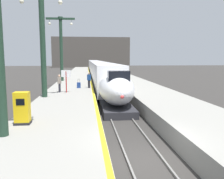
{
  "coord_description": "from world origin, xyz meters",
  "views": [
    {
      "loc": [
        -2.39,
        -9.23,
        4.27
      ],
      "look_at": [
        -0.38,
        9.34,
        1.8
      ],
      "focal_mm": 37.86,
      "sensor_mm": 36.0,
      "label": 1
    }
  ],
  "objects_px": {
    "station_column_far": "(61,43)",
    "passenger_mid_platform": "(59,82)",
    "departure_info_board": "(66,77)",
    "rolling_suitcase": "(79,85)",
    "highspeed_train_main": "(97,69)",
    "ticket_machine_yellow": "(22,109)",
    "station_column_mid": "(42,33)",
    "passenger_near_edge": "(89,79)"
  },
  "relations": [
    {
      "from": "station_column_far",
      "to": "passenger_mid_platform",
      "type": "relative_size",
      "value": 5.31
    },
    {
      "from": "station_column_far",
      "to": "departure_info_board",
      "type": "relative_size",
      "value": 4.23
    },
    {
      "from": "rolling_suitcase",
      "to": "passenger_mid_platform",
      "type": "bearing_deg",
      "value": -119.0
    },
    {
      "from": "highspeed_train_main",
      "to": "rolling_suitcase",
      "type": "distance_m",
      "value": 26.78
    },
    {
      "from": "rolling_suitcase",
      "to": "departure_info_board",
      "type": "xyz_separation_m",
      "value": [
        -1.06,
        -3.31,
        1.2
      ]
    },
    {
      "from": "station_column_far",
      "to": "ticket_machine_yellow",
      "type": "height_order",
      "value": "station_column_far"
    },
    {
      "from": "station_column_mid",
      "to": "ticket_machine_yellow",
      "type": "relative_size",
      "value": 5.4
    },
    {
      "from": "passenger_mid_platform",
      "to": "departure_info_board",
      "type": "height_order",
      "value": "departure_info_board"
    },
    {
      "from": "ticket_machine_yellow",
      "to": "passenger_near_edge",
      "type": "bearing_deg",
      "value": 76.28
    },
    {
      "from": "station_column_mid",
      "to": "rolling_suitcase",
      "type": "height_order",
      "value": "station_column_mid"
    },
    {
      "from": "passenger_mid_platform",
      "to": "highspeed_train_main",
      "type": "bearing_deg",
      "value": 80.51
    },
    {
      "from": "station_column_mid",
      "to": "departure_info_board",
      "type": "bearing_deg",
      "value": 57.68
    },
    {
      "from": "station_column_mid",
      "to": "departure_info_board",
      "type": "xyz_separation_m",
      "value": [
        1.59,
        2.52,
        -3.73
      ]
    },
    {
      "from": "highspeed_train_main",
      "to": "passenger_near_edge",
      "type": "height_order",
      "value": "highspeed_train_main"
    },
    {
      "from": "highspeed_train_main",
      "to": "departure_info_board",
      "type": "bearing_deg",
      "value": -98.2
    },
    {
      "from": "station_column_far",
      "to": "passenger_mid_platform",
      "type": "xyz_separation_m",
      "value": [
        0.94,
        -11.75,
        -4.42
      ]
    },
    {
      "from": "passenger_mid_platform",
      "to": "rolling_suitcase",
      "type": "relative_size",
      "value": 1.72
    },
    {
      "from": "rolling_suitcase",
      "to": "passenger_near_edge",
      "type": "bearing_deg",
      "value": -4.49
    },
    {
      "from": "rolling_suitcase",
      "to": "highspeed_train_main",
      "type": "bearing_deg",
      "value": 83.04
    },
    {
      "from": "station_column_mid",
      "to": "ticket_machine_yellow",
      "type": "xyz_separation_m",
      "value": [
        0.35,
        -8.3,
        -4.49
      ]
    },
    {
      "from": "station_column_far",
      "to": "passenger_near_edge",
      "type": "bearing_deg",
      "value": -66.64
    },
    {
      "from": "station_column_far",
      "to": "highspeed_train_main",
      "type": "bearing_deg",
      "value": 71.78
    },
    {
      "from": "station_column_far",
      "to": "rolling_suitcase",
      "type": "distance_m",
      "value": 10.39
    },
    {
      "from": "station_column_mid",
      "to": "highspeed_train_main",
      "type": "bearing_deg",
      "value": 79.68
    },
    {
      "from": "station_column_far",
      "to": "rolling_suitcase",
      "type": "height_order",
      "value": "station_column_far"
    },
    {
      "from": "station_column_far",
      "to": "passenger_mid_platform",
      "type": "distance_m",
      "value": 12.59
    },
    {
      "from": "station_column_far",
      "to": "passenger_near_edge",
      "type": "distance_m",
      "value": 10.5
    },
    {
      "from": "passenger_near_edge",
      "to": "station_column_far",
      "type": "bearing_deg",
      "value": 113.36
    },
    {
      "from": "highspeed_train_main",
      "to": "passenger_mid_platform",
      "type": "relative_size",
      "value": 44.58
    },
    {
      "from": "passenger_mid_platform",
      "to": "departure_info_board",
      "type": "distance_m",
      "value": 0.86
    },
    {
      "from": "passenger_mid_platform",
      "to": "rolling_suitcase",
      "type": "xyz_separation_m",
      "value": [
        1.72,
        3.1,
        -0.69
      ]
    },
    {
      "from": "station_column_far",
      "to": "passenger_near_edge",
      "type": "relative_size",
      "value": 5.31
    },
    {
      "from": "departure_info_board",
      "to": "ticket_machine_yellow",
      "type": "bearing_deg",
      "value": -96.55
    },
    {
      "from": "passenger_near_edge",
      "to": "rolling_suitcase",
      "type": "bearing_deg",
      "value": 175.51
    },
    {
      "from": "station_column_mid",
      "to": "passenger_mid_platform",
      "type": "bearing_deg",
      "value": 71.02
    },
    {
      "from": "passenger_mid_platform",
      "to": "ticket_machine_yellow",
      "type": "bearing_deg",
      "value": -93.05
    },
    {
      "from": "ticket_machine_yellow",
      "to": "departure_info_board",
      "type": "height_order",
      "value": "departure_info_board"
    },
    {
      "from": "highspeed_train_main",
      "to": "passenger_mid_platform",
      "type": "distance_m",
      "value": 30.09
    },
    {
      "from": "highspeed_train_main",
      "to": "departure_info_board",
      "type": "xyz_separation_m",
      "value": [
        -4.31,
        -29.88,
        0.58
      ]
    },
    {
      "from": "highspeed_train_main",
      "to": "station_column_mid",
      "type": "distance_m",
      "value": 33.21
    },
    {
      "from": "station_column_mid",
      "to": "ticket_machine_yellow",
      "type": "distance_m",
      "value": 9.45
    },
    {
      "from": "station_column_far",
      "to": "passenger_near_edge",
      "type": "height_order",
      "value": "station_column_far"
    }
  ]
}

